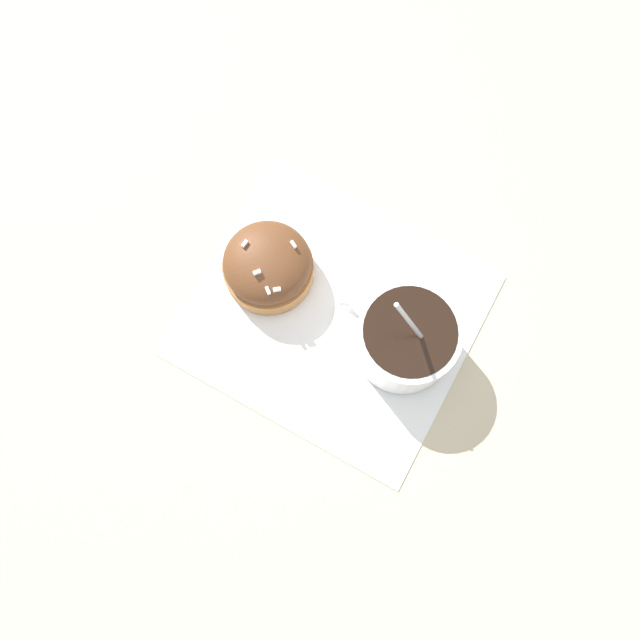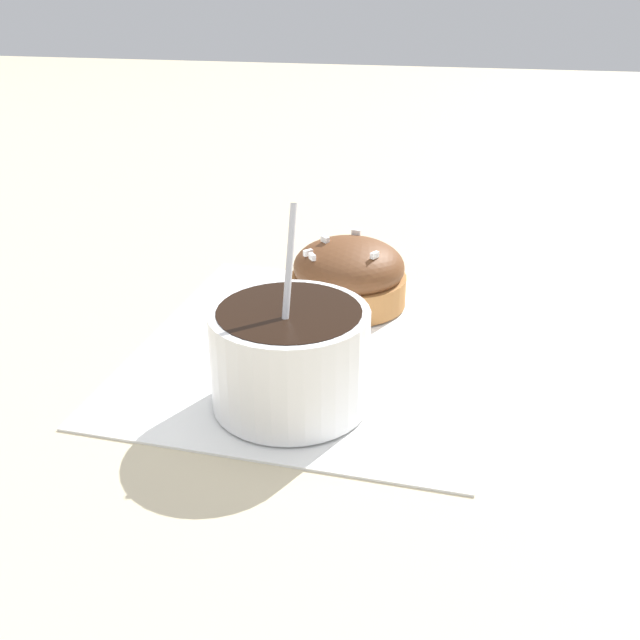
{
  "view_description": "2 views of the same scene",
  "coord_description": "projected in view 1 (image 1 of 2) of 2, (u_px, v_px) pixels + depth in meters",
  "views": [
    {
      "loc": [
        0.06,
        -0.15,
        0.59
      ],
      "look_at": [
        -0.01,
        -0.02,
        0.03
      ],
      "focal_mm": 35.0,
      "sensor_mm": 36.0,
      "label": 1
    },
    {
      "loc": [
        0.45,
        0.09,
        0.25
      ],
      "look_at": [
        0.02,
        0.01,
        0.03
      ],
      "focal_mm": 42.0,
      "sensor_mm": 36.0,
      "label": 2
    }
  ],
  "objects": [
    {
      "name": "coffee_cup",
      "position": [
        406.0,
        337.0,
        0.57
      ],
      "size": [
        0.12,
        0.09,
        0.12
      ],
      "color": "white",
      "rests_on": "paper_napkin"
    },
    {
      "name": "paper_napkin",
      "position": [
        333.0,
        315.0,
        0.61
      ],
      "size": [
        0.28,
        0.25,
        0.0
      ],
      "color": "white",
      "rests_on": "ground_plane"
    },
    {
      "name": "ground_plane",
      "position": [
        333.0,
        315.0,
        0.61
      ],
      "size": [
        3.0,
        3.0,
        0.0
      ],
      "primitive_type": "plane",
      "color": "#C6B793"
    },
    {
      "name": "frosted_pastry",
      "position": [
        268.0,
        265.0,
        0.6
      ],
      "size": [
        0.09,
        0.09,
        0.05
      ],
      "color": "#B2753D",
      "rests_on": "paper_napkin"
    }
  ]
}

